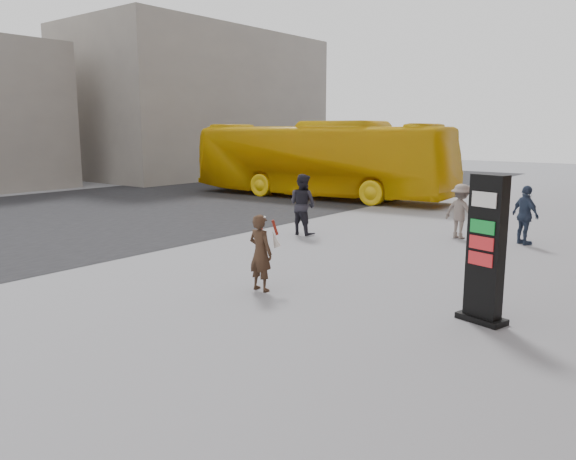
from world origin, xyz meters
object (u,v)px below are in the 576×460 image
Objects in this scene: pedestrian_a at (302,204)px; pedestrian_b at (461,211)px; woman at (261,252)px; pedestrian_c at (525,215)px; info_pylon at (486,250)px; bus at (320,160)px.

pedestrian_b is at bearing -146.74° from pedestrian_a.
pedestrian_a is at bearing -58.06° from woman.
pedestrian_b is 0.97× the size of pedestrian_c.
pedestrian_b is at bearing 128.97° from info_pylon.
pedestrian_a reaches higher than woman.
pedestrian_b is (4.17, 2.48, -0.13)m from pedestrian_a.
pedestrian_a reaches higher than pedestrian_b.
pedestrian_c reaches higher than woman.
pedestrian_c is (5.99, 2.75, -0.10)m from pedestrian_a.
bus is 6.85× the size of pedestrian_a.
bus is 7.87× the size of pedestrian_b.
info_pylon is at bearing -140.00° from bus.
pedestrian_c is (-1.42, 7.34, -0.42)m from info_pylon.
pedestrian_c is at bearing -120.83° from bus.
pedestrian_b is at bearing 42.46° from pedestrian_c.
info_pylon reaches higher than pedestrian_c.
info_pylon is 1.34× the size of pedestrian_a.
bus is at bearing 7.51° from pedestrian_c.
bus is at bearing -18.37° from pedestrian_b.
info_pylon is at bearing 128.03° from pedestrian_b.
info_pylon is 4.42m from woman.
info_pylon is 7.49m from pedestrian_c.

